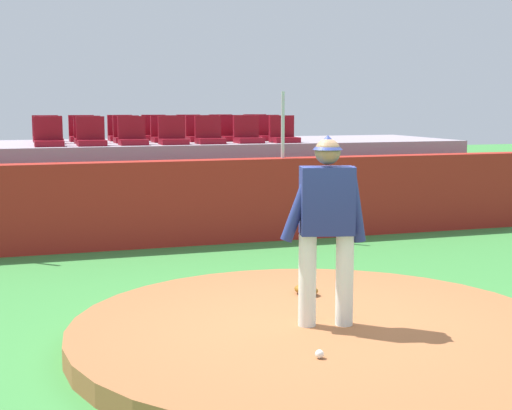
# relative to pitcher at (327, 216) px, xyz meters

# --- Properties ---
(ground_plane) EXTENTS (60.00, 60.00, 0.00)m
(ground_plane) POSITION_rel_pitcher_xyz_m (-0.05, 0.09, -1.25)
(ground_plane) COLOR #3B863B
(pitchers_mound) EXTENTS (4.77, 4.77, 0.20)m
(pitchers_mound) POSITION_rel_pitcher_xyz_m (-0.05, 0.09, -1.15)
(pitchers_mound) COLOR #9E5F37
(pitchers_mound) RESTS_ON ground_plane
(pitcher) EXTENTS (0.81, 0.37, 1.80)m
(pitcher) POSITION_rel_pitcher_xyz_m (0.00, 0.00, 0.00)
(pitcher) COLOR silver
(pitcher) RESTS_ON pitchers_mound
(baseball) EXTENTS (0.07, 0.07, 0.07)m
(baseball) POSITION_rel_pitcher_xyz_m (-0.42, -0.85, -1.01)
(baseball) COLOR white
(baseball) RESTS_ON pitchers_mound
(fielding_glove) EXTENTS (0.32, 0.36, 0.11)m
(fielding_glove) POSITION_rel_pitcher_xyz_m (0.25, 1.12, -0.99)
(fielding_glove) COLOR brown
(fielding_glove) RESTS_ON pitchers_mound
(brick_barrier) EXTENTS (12.90, 0.40, 1.38)m
(brick_barrier) POSITION_rel_pitcher_xyz_m (-0.05, 5.50, -0.56)
(brick_barrier) COLOR #A5241C
(brick_barrier) RESTS_ON ground_plane
(fence_post_right) EXTENTS (0.06, 0.06, 1.11)m
(fence_post_right) POSITION_rel_pitcher_xyz_m (1.58, 5.50, 0.69)
(fence_post_right) COLOR silver
(fence_post_right) RESTS_ON brick_barrier
(bleacher_platform) EXTENTS (11.53, 3.01, 1.58)m
(bleacher_platform) POSITION_rel_pitcher_xyz_m (-0.05, 7.78, -0.46)
(bleacher_platform) COLOR #9B8E9B
(bleacher_platform) RESTS_ON ground_plane
(stadium_chair_0) EXTENTS (0.48, 0.44, 0.50)m
(stadium_chair_0) POSITION_rel_pitcher_xyz_m (-2.16, 6.81, 0.49)
(stadium_chair_0) COLOR maroon
(stadium_chair_0) RESTS_ON bleacher_platform
(stadium_chair_1) EXTENTS (0.48, 0.44, 0.50)m
(stadium_chair_1) POSITION_rel_pitcher_xyz_m (-1.46, 6.78, 0.49)
(stadium_chair_1) COLOR maroon
(stadium_chair_1) RESTS_ON bleacher_platform
(stadium_chair_2) EXTENTS (0.48, 0.44, 0.50)m
(stadium_chair_2) POSITION_rel_pitcher_xyz_m (-0.74, 6.82, 0.49)
(stadium_chair_2) COLOR maroon
(stadium_chair_2) RESTS_ON bleacher_platform
(stadium_chair_3) EXTENTS (0.48, 0.44, 0.50)m
(stadium_chair_3) POSITION_rel_pitcher_xyz_m (-0.03, 6.78, 0.49)
(stadium_chair_3) COLOR maroon
(stadium_chair_3) RESTS_ON bleacher_platform
(stadium_chair_4) EXTENTS (0.48, 0.44, 0.50)m
(stadium_chair_4) POSITION_rel_pitcher_xyz_m (0.64, 6.80, 0.49)
(stadium_chair_4) COLOR maroon
(stadium_chair_4) RESTS_ON bleacher_platform
(stadium_chair_5) EXTENTS (0.48, 0.44, 0.50)m
(stadium_chair_5) POSITION_rel_pitcher_xyz_m (1.38, 6.83, 0.49)
(stadium_chair_5) COLOR maroon
(stadium_chair_5) RESTS_ON bleacher_platform
(stadium_chair_6) EXTENTS (0.48, 0.44, 0.50)m
(stadium_chair_6) POSITION_rel_pitcher_xyz_m (2.07, 6.79, 0.49)
(stadium_chair_6) COLOR maroon
(stadium_chair_6) RESTS_ON bleacher_platform
(stadium_chair_7) EXTENTS (0.48, 0.44, 0.50)m
(stadium_chair_7) POSITION_rel_pitcher_xyz_m (-2.12, 7.63, 0.49)
(stadium_chair_7) COLOR maroon
(stadium_chair_7) RESTS_ON bleacher_platform
(stadium_chair_8) EXTENTS (0.48, 0.44, 0.50)m
(stadium_chair_8) POSITION_rel_pitcher_xyz_m (-1.44, 7.58, 0.49)
(stadium_chair_8) COLOR maroon
(stadium_chair_8) RESTS_ON bleacher_platform
(stadium_chair_9) EXTENTS (0.48, 0.44, 0.50)m
(stadium_chair_9) POSITION_rel_pitcher_xyz_m (-0.72, 7.63, 0.49)
(stadium_chair_9) COLOR maroon
(stadium_chair_9) RESTS_ON bleacher_platform
(stadium_chair_10) EXTENTS (0.48, 0.44, 0.50)m
(stadium_chair_10) POSITION_rel_pitcher_xyz_m (-0.02, 7.62, 0.49)
(stadium_chair_10) COLOR maroon
(stadium_chair_10) RESTS_ON bleacher_platform
(stadium_chair_11) EXTENTS (0.48, 0.44, 0.50)m
(stadium_chair_11) POSITION_rel_pitcher_xyz_m (0.66, 7.63, 0.49)
(stadium_chair_11) COLOR maroon
(stadium_chair_11) RESTS_ON bleacher_platform
(stadium_chair_12) EXTENTS (0.48, 0.44, 0.50)m
(stadium_chair_12) POSITION_rel_pitcher_xyz_m (1.33, 7.60, 0.49)
(stadium_chair_12) COLOR maroon
(stadium_chair_12) RESTS_ON bleacher_platform
(stadium_chair_13) EXTENTS (0.48, 0.44, 0.50)m
(stadium_chair_13) POSITION_rel_pitcher_xyz_m (2.06, 7.59, 0.49)
(stadium_chair_13) COLOR maroon
(stadium_chair_13) RESTS_ON bleacher_platform
(stadium_chair_14) EXTENTS (0.48, 0.44, 0.50)m
(stadium_chair_14) POSITION_rel_pitcher_xyz_m (-2.14, 8.42, 0.49)
(stadium_chair_14) COLOR maroon
(stadium_chair_14) RESTS_ON bleacher_platform
(stadium_chair_15) EXTENTS (0.48, 0.44, 0.50)m
(stadium_chair_15) POSITION_rel_pitcher_xyz_m (-1.47, 8.42, 0.49)
(stadium_chair_15) COLOR maroon
(stadium_chair_15) RESTS_ON bleacher_platform
(stadium_chair_16) EXTENTS (0.48, 0.44, 0.50)m
(stadium_chair_16) POSITION_rel_pitcher_xyz_m (-0.72, 8.43, 0.49)
(stadium_chair_16) COLOR maroon
(stadium_chair_16) RESTS_ON bleacher_platform
(stadium_chair_17) EXTENTS (0.48, 0.44, 0.50)m
(stadium_chair_17) POSITION_rel_pitcher_xyz_m (-0.06, 8.42, 0.49)
(stadium_chair_17) COLOR maroon
(stadium_chair_17) RESTS_ON bleacher_platform
(stadium_chair_18) EXTENTS (0.48, 0.44, 0.50)m
(stadium_chair_18) POSITION_rel_pitcher_xyz_m (0.64, 8.40, 0.49)
(stadium_chair_18) COLOR maroon
(stadium_chair_18) RESTS_ON bleacher_platform
(stadium_chair_19) EXTENTS (0.48, 0.44, 0.50)m
(stadium_chair_19) POSITION_rel_pitcher_xyz_m (1.33, 8.42, 0.49)
(stadium_chair_19) COLOR maroon
(stadium_chair_19) RESTS_ON bleacher_platform
(stadium_chair_20) EXTENTS (0.48, 0.44, 0.50)m
(stadium_chair_20) POSITION_rel_pitcher_xyz_m (2.07, 8.42, 0.49)
(stadium_chair_20) COLOR maroon
(stadium_chair_20) RESTS_ON bleacher_platform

